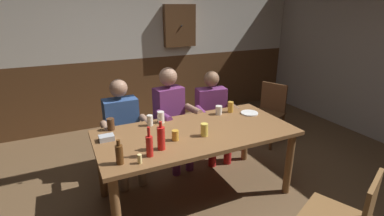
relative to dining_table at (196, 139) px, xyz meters
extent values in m
plane|color=brown|center=(0.00, -0.11, -0.67)|extent=(7.49, 7.49, 0.00)
cube|color=beige|center=(0.00, 2.43, 1.19)|extent=(6.24, 0.12, 1.47)
cube|color=brown|center=(0.00, 2.43, -0.11)|extent=(6.24, 0.12, 1.12)
cube|color=brown|center=(0.00, 0.00, 0.07)|extent=(2.01, 0.96, 0.04)
cylinder|color=brown|center=(-0.92, -0.40, -0.31)|extent=(0.08, 0.08, 0.72)
cylinder|color=brown|center=(0.92, -0.40, -0.31)|extent=(0.08, 0.08, 0.72)
cylinder|color=brown|center=(-0.92, 0.40, -0.31)|extent=(0.08, 0.08, 0.72)
cylinder|color=brown|center=(0.92, 0.40, -0.31)|extent=(0.08, 0.08, 0.72)
cube|color=#2D4C84|center=(-0.60, 0.78, 0.04)|extent=(0.39, 0.23, 0.50)
sphere|color=#9E755B|center=(-0.60, 0.78, 0.42)|extent=(0.20, 0.20, 0.20)
cylinder|color=#997F60|center=(-0.49, 0.63, -0.19)|extent=(0.14, 0.42, 0.13)
cylinder|color=#997F60|center=(-0.71, 0.63, -0.19)|extent=(0.14, 0.42, 0.13)
cylinder|color=#997F60|center=(-0.49, 0.42, -0.46)|extent=(0.10, 0.10, 0.42)
cylinder|color=#997F60|center=(-0.70, 0.42, -0.46)|extent=(0.10, 0.10, 0.42)
cylinder|color=#9E755B|center=(-0.37, 0.54, 0.07)|extent=(0.09, 0.28, 0.08)
cylinder|color=#9E755B|center=(-0.82, 0.53, 0.07)|extent=(0.09, 0.28, 0.08)
cube|color=#6B2D66|center=(0.00, 0.78, 0.07)|extent=(0.38, 0.26, 0.56)
sphere|color=#9E755B|center=(0.00, 0.78, 0.49)|extent=(0.22, 0.22, 0.22)
cylinder|color=#6B2D66|center=(0.12, 0.66, -0.19)|extent=(0.18, 0.39, 0.13)
cylinder|color=#6B2D66|center=(-0.08, 0.63, -0.19)|extent=(0.18, 0.39, 0.13)
cylinder|color=#6B2D66|center=(0.14, 0.48, -0.46)|extent=(0.10, 0.10, 0.42)
cylinder|color=#6B2D66|center=(-0.05, 0.45, -0.46)|extent=(0.10, 0.10, 0.42)
cylinder|color=#9E755B|center=(0.24, 0.57, 0.10)|extent=(0.12, 0.29, 0.08)
cylinder|color=#6B2D66|center=(-0.17, 0.51, 0.10)|extent=(0.12, 0.29, 0.08)
cube|color=#6B2D66|center=(0.60, 0.78, 0.03)|extent=(0.42, 0.25, 0.48)
sphere|color=brown|center=(0.60, 0.78, 0.40)|extent=(0.20, 0.20, 0.20)
cylinder|color=#AD1919|center=(0.69, 0.61, -0.19)|extent=(0.18, 0.43, 0.13)
cylinder|color=#AD1919|center=(0.48, 0.64, -0.19)|extent=(0.18, 0.43, 0.13)
cylinder|color=#AD1919|center=(0.66, 0.41, -0.46)|extent=(0.10, 0.10, 0.42)
cylinder|color=#AD1919|center=(0.45, 0.44, -0.46)|extent=(0.10, 0.10, 0.42)
cylinder|color=brown|center=(0.80, 0.51, 0.06)|extent=(0.12, 0.29, 0.08)
cylinder|color=#6B2D66|center=(0.35, 0.57, 0.06)|extent=(0.12, 0.29, 0.08)
cube|color=brown|center=(0.62, -1.45, 0.00)|extent=(0.38, 0.18, 0.42)
cube|color=brown|center=(1.51, 0.71, -0.22)|extent=(0.59, 0.59, 0.02)
cube|color=brown|center=(1.69, 0.80, 0.00)|extent=(0.20, 0.37, 0.42)
cylinder|color=brown|center=(1.42, 0.46, -0.45)|extent=(0.04, 0.04, 0.44)
cylinder|color=brown|center=(1.26, 0.80, -0.45)|extent=(0.04, 0.04, 0.44)
cylinder|color=brown|center=(1.77, 0.62, -0.45)|extent=(0.04, 0.04, 0.44)
cylinder|color=brown|center=(1.60, 0.97, -0.45)|extent=(0.04, 0.04, 0.44)
cylinder|color=#F9E08C|center=(-0.69, -0.38, 0.13)|extent=(0.04, 0.04, 0.08)
cube|color=#B2B7BC|center=(-0.87, 0.17, 0.12)|extent=(0.14, 0.10, 0.05)
cylinder|color=white|center=(0.79, 0.18, 0.10)|extent=(0.20, 0.20, 0.01)
cylinder|color=red|center=(-0.45, -0.22, 0.20)|extent=(0.07, 0.07, 0.21)
cylinder|color=red|center=(-0.45, -0.22, 0.33)|extent=(0.03, 0.03, 0.05)
cylinder|color=#593314|center=(-0.84, -0.31, 0.17)|extent=(0.06, 0.06, 0.16)
cylinder|color=#593314|center=(-0.84, -0.31, 0.28)|extent=(0.03, 0.03, 0.05)
cylinder|color=red|center=(-0.58, -0.30, 0.18)|extent=(0.06, 0.06, 0.18)
cylinder|color=red|center=(-0.58, -0.30, 0.32)|extent=(0.03, 0.03, 0.09)
cylinder|color=#E5C64C|center=(0.02, -0.14, 0.16)|extent=(0.07, 0.07, 0.13)
cylinder|color=white|center=(-0.38, 0.34, 0.15)|extent=(0.06, 0.06, 0.12)
cylinder|color=gold|center=(-0.27, -0.11, 0.14)|extent=(0.07, 0.07, 0.10)
cylinder|color=white|center=(-0.25, 0.37, 0.16)|extent=(0.08, 0.08, 0.13)
cylinder|color=gold|center=(0.61, 0.32, 0.16)|extent=(0.07, 0.07, 0.13)
cylinder|color=#4C2D19|center=(-0.78, 0.40, 0.16)|extent=(0.08, 0.08, 0.13)
cylinder|color=white|center=(0.45, 0.32, 0.15)|extent=(0.08, 0.08, 0.10)
cube|color=brown|center=(0.80, 2.30, 0.98)|extent=(0.56, 0.12, 0.70)
sphere|color=black|center=(0.80, 2.22, 0.98)|extent=(0.03, 0.03, 0.03)
camera|label=1|loc=(-1.17, -2.39, 1.30)|focal=26.64mm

